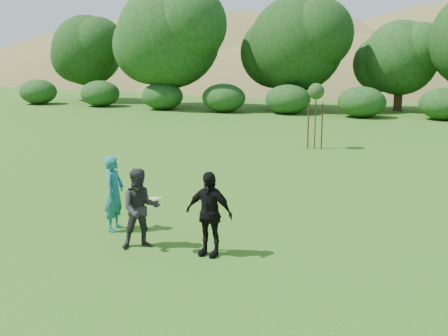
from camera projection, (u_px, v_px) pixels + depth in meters
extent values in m
plane|color=#19470C|center=(178.00, 241.00, 12.62)|extent=(120.00, 120.00, 0.00)
imported|color=#196B72|center=(114.00, 193.00, 13.26)|extent=(0.50, 0.70, 1.80)
imported|color=#272729|center=(140.00, 209.00, 12.06)|extent=(1.08, 1.03, 1.76)
imported|color=black|center=(209.00, 214.00, 11.62)|extent=(1.09, 0.53, 1.80)
cylinder|color=white|center=(156.00, 198.00, 11.67)|extent=(0.27, 0.27, 0.07)
cylinder|color=#361E15|center=(315.00, 120.00, 24.29)|extent=(0.05, 0.05, 2.50)
sphere|color=#254619|center=(316.00, 91.00, 24.03)|extent=(0.70, 0.70, 0.70)
cylinder|color=#361E15|center=(308.00, 126.00, 24.44)|extent=(0.06, 0.06, 2.00)
cylinder|color=#351D14|center=(322.00, 126.00, 24.24)|extent=(0.06, 0.06, 2.00)
ellipsoid|color=olive|center=(221.00, 157.00, 87.85)|extent=(110.00, 70.00, 44.00)
ellipsoid|color=olive|center=(338.00, 149.00, 69.21)|extent=(80.00, 50.00, 28.00)
cylinder|color=#3A2616|center=(89.00, 86.00, 47.32)|extent=(0.65, 0.65, 2.62)
sphere|color=#194214|center=(87.00, 50.00, 46.72)|extent=(5.80, 5.80, 5.80)
cylinder|color=#3A2616|center=(170.00, 87.00, 41.49)|extent=(0.73, 0.73, 3.15)
sphere|color=#194214|center=(169.00, 36.00, 40.74)|extent=(7.54, 7.54, 7.54)
cylinder|color=#3A2616|center=(295.00, 90.00, 40.34)|extent=(0.68, 0.68, 2.80)
sphere|color=#194214|center=(297.00, 44.00, 39.68)|extent=(6.73, 6.73, 6.73)
cylinder|color=#3A2616|center=(398.00, 95.00, 39.89)|extent=(0.60, 0.60, 2.27)
sphere|color=#194214|center=(401.00, 58.00, 39.36)|extent=(5.22, 5.22, 5.22)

